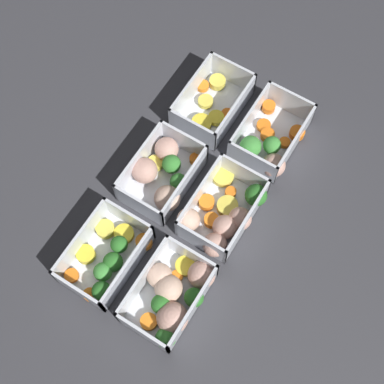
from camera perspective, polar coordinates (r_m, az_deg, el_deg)
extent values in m
plane|color=#38383D|center=(0.96, 0.00, -0.49)|extent=(4.00, 4.00, 0.00)
cube|color=silver|center=(0.91, -2.51, -11.15)|extent=(0.15, 0.10, 0.00)
cube|color=silver|center=(0.87, 0.10, -12.39)|extent=(0.15, 0.01, 0.06)
cube|color=silver|center=(0.89, -5.19, -9.17)|extent=(0.15, 0.01, 0.06)
cube|color=silver|center=(0.87, -5.29, -14.79)|extent=(0.01, 0.10, 0.06)
cube|color=silver|center=(0.89, -0.01, -6.85)|extent=(0.01, 0.10, 0.06)
cylinder|color=orange|center=(0.91, -1.61, -8.95)|extent=(0.03, 0.03, 0.01)
sphere|color=beige|center=(0.88, -2.51, -10.27)|extent=(0.06, 0.06, 0.05)
sphere|color=#D19E8C|center=(0.87, -2.11, -13.26)|extent=(0.06, 0.06, 0.05)
cylinder|color=yellow|center=(0.91, -0.71, -7.91)|extent=(0.04, 0.04, 0.01)
sphere|color=beige|center=(0.89, -3.49, -8.90)|extent=(0.06, 0.06, 0.04)
cylinder|color=#49883F|center=(0.89, -2.77, -15.42)|extent=(0.01, 0.01, 0.01)
sphere|color=#388433|center=(0.87, -2.82, -15.28)|extent=(0.03, 0.03, 0.03)
cylinder|color=orange|center=(0.89, -4.63, -13.62)|extent=(0.03, 0.03, 0.01)
cylinder|color=#407A37|center=(0.89, 0.20, -11.44)|extent=(0.01, 0.01, 0.02)
sphere|color=#2D7228|center=(0.88, 0.21, -11.19)|extent=(0.03, 0.03, 0.03)
cylinder|color=#407A37|center=(0.89, -3.28, -12.08)|extent=(0.01, 0.01, 0.01)
sphere|color=#2D7228|center=(0.88, -3.35, -11.85)|extent=(0.03, 0.03, 0.03)
sphere|color=#D19E8C|center=(0.89, 1.02, -8.82)|extent=(0.05, 0.05, 0.05)
cube|color=silver|center=(0.95, 3.22, -2.28)|extent=(0.15, 0.10, 0.00)
cube|color=silver|center=(0.92, 5.87, -3.12)|extent=(0.15, 0.01, 0.06)
cube|color=silver|center=(0.93, 0.80, -0.24)|extent=(0.15, 0.01, 0.06)
cube|color=silver|center=(0.90, 0.93, -5.40)|extent=(0.01, 0.10, 0.06)
cube|color=silver|center=(0.95, 5.57, 1.87)|extent=(0.01, 0.10, 0.06)
cylinder|color=orange|center=(0.93, 2.08, -3.03)|extent=(0.04, 0.04, 0.02)
sphere|color=#D19E8C|center=(0.92, 5.20, -2.73)|extent=(0.05, 0.05, 0.04)
sphere|color=#D19E8C|center=(0.91, 3.52, -3.75)|extent=(0.06, 0.06, 0.04)
sphere|color=beige|center=(0.92, -0.38, -2.97)|extent=(0.06, 0.06, 0.04)
sphere|color=#D19E8C|center=(0.90, 2.45, -5.64)|extent=(0.05, 0.05, 0.04)
cylinder|color=orange|center=(0.95, 4.13, -0.07)|extent=(0.03, 0.03, 0.01)
cylinder|color=#407A37|center=(0.95, 6.69, -0.87)|extent=(0.01, 0.01, 0.02)
sphere|color=#2D7228|center=(0.93, 6.84, -0.34)|extent=(0.04, 0.04, 0.04)
cylinder|color=orange|center=(0.94, 1.55, -1.12)|extent=(0.04, 0.04, 0.02)
cylinder|color=#DBC647|center=(0.97, 3.33, 1.69)|extent=(0.05, 0.05, 0.01)
cylinder|color=#DBC647|center=(0.94, 3.79, -1.54)|extent=(0.05, 0.05, 0.02)
cube|color=silver|center=(1.02, 8.24, 5.62)|extent=(0.15, 0.10, 0.00)
cube|color=silver|center=(0.99, 10.86, 5.08)|extent=(0.15, 0.01, 0.06)
cube|color=silver|center=(1.00, 6.08, 7.67)|extent=(0.15, 0.01, 0.06)
cube|color=silver|center=(0.96, 6.38, 3.15)|extent=(0.01, 0.10, 0.06)
cube|color=silver|center=(1.03, 10.42, 9.39)|extent=(0.01, 0.10, 0.06)
cylinder|color=#519448|center=(0.99, 6.14, 4.31)|extent=(0.01, 0.01, 0.01)
sphere|color=#42933D|center=(0.97, 6.26, 4.86)|extent=(0.04, 0.04, 0.04)
sphere|color=#D19E8C|center=(0.97, 8.69, 2.84)|extent=(0.06, 0.06, 0.04)
cylinder|color=orange|center=(1.04, 8.17, 8.97)|extent=(0.03, 0.03, 0.02)
cylinder|color=orange|center=(1.01, 8.05, 6.06)|extent=(0.04, 0.04, 0.01)
cylinder|color=#519448|center=(1.00, 8.36, 4.42)|extent=(0.01, 0.01, 0.02)
sphere|color=#42933D|center=(0.98, 8.53, 4.98)|extent=(0.03, 0.03, 0.03)
cylinder|color=orange|center=(1.02, 11.14, 6.19)|extent=(0.04, 0.04, 0.01)
cylinder|color=orange|center=(1.02, 7.65, 7.04)|extent=(0.03, 0.03, 0.01)
cylinder|color=orange|center=(1.01, 9.83, 5.22)|extent=(0.03, 0.03, 0.01)
cube|color=silver|center=(0.93, -9.04, -7.06)|extent=(0.15, 0.10, 0.00)
cube|color=silver|center=(0.89, -6.82, -8.15)|extent=(0.15, 0.01, 0.06)
cube|color=silver|center=(0.92, -11.69, -5.03)|extent=(0.15, 0.01, 0.06)
cube|color=silver|center=(0.90, -12.04, -10.36)|extent=(0.01, 0.10, 0.06)
cube|color=silver|center=(0.92, -6.67, -2.86)|extent=(0.01, 0.10, 0.06)
cylinder|color=#DBC647|center=(0.94, -9.23, -3.92)|extent=(0.04, 0.04, 0.02)
cylinder|color=yellow|center=(0.93, -11.27, -6.53)|extent=(0.04, 0.04, 0.02)
cylinder|color=orange|center=(0.91, -10.82, -10.72)|extent=(0.03, 0.03, 0.02)
cylinder|color=yellow|center=(0.93, -7.26, -4.45)|extent=(0.04, 0.04, 0.01)
cylinder|color=orange|center=(0.93, -12.71, -8.70)|extent=(0.03, 0.03, 0.01)
cylinder|color=#407A37|center=(0.91, -9.42, -10.65)|extent=(0.01, 0.01, 0.02)
sphere|color=#2D7228|center=(0.89, -9.63, -10.37)|extent=(0.03, 0.03, 0.03)
cylinder|color=#407A37|center=(0.92, -8.28, -7.69)|extent=(0.01, 0.01, 0.01)
sphere|color=#2D7228|center=(0.90, -8.43, -7.39)|extent=(0.03, 0.03, 0.03)
cylinder|color=#407A37|center=(0.93, -7.64, -5.89)|extent=(0.01, 0.01, 0.01)
sphere|color=#2D7228|center=(0.91, -7.78, -5.56)|extent=(0.03, 0.03, 0.03)
cylinder|color=#519448|center=(0.92, -9.33, -8.67)|extent=(0.01, 0.01, 0.01)
sphere|color=#42933D|center=(0.90, -9.50, -8.40)|extent=(0.03, 0.03, 0.03)
cylinder|color=orange|center=(0.92, -5.14, -5.34)|extent=(0.03, 0.03, 0.01)
cube|color=silver|center=(0.97, -3.14, 1.35)|extent=(0.15, 0.10, 0.00)
cube|color=silver|center=(0.94, -0.79, 0.67)|extent=(0.15, 0.01, 0.06)
cube|color=silver|center=(0.96, -5.60, 3.39)|extent=(0.15, 0.01, 0.06)
cube|color=silver|center=(0.93, -5.70, -1.48)|extent=(0.01, 0.10, 0.06)
cube|color=silver|center=(0.97, -0.86, 5.40)|extent=(0.01, 0.10, 0.06)
sphere|color=#D19E8C|center=(0.95, -5.09, 2.30)|extent=(0.06, 0.06, 0.05)
cylinder|color=#49883F|center=(0.97, -2.16, 2.53)|extent=(0.01, 0.01, 0.01)
sphere|color=#388433|center=(0.96, -2.20, 3.00)|extent=(0.03, 0.03, 0.03)
cylinder|color=#DBC647|center=(0.98, -3.94, 3.09)|extent=(0.04, 0.04, 0.01)
sphere|color=beige|center=(0.93, -2.66, -0.67)|extent=(0.06, 0.06, 0.05)
cylinder|color=#49883F|center=(0.95, -1.54, 0.46)|extent=(0.01, 0.01, 0.02)
sphere|color=#388433|center=(0.94, -1.57, 0.94)|extent=(0.03, 0.03, 0.03)
cylinder|color=orange|center=(0.98, 0.39, 3.52)|extent=(0.03, 0.03, 0.01)
sphere|color=#D19E8C|center=(0.97, -2.73, 4.60)|extent=(0.05, 0.05, 0.04)
cube|color=silver|center=(1.04, 2.17, 8.86)|extent=(0.15, 0.10, 0.00)
cube|color=silver|center=(1.01, 4.56, 8.47)|extent=(0.15, 0.01, 0.06)
cube|color=silver|center=(1.03, -0.08, 10.87)|extent=(0.15, 0.01, 0.06)
cube|color=silver|center=(0.98, 0.01, 6.62)|extent=(0.01, 0.10, 0.06)
cube|color=silver|center=(1.05, 4.32, 12.55)|extent=(0.01, 0.10, 0.06)
cylinder|color=orange|center=(1.03, 3.77, 8.29)|extent=(0.03, 0.03, 0.01)
cylinder|color=yellow|center=(1.01, 1.01, 7.31)|extent=(0.05, 0.05, 0.01)
cylinder|color=orange|center=(1.06, 1.15, 11.24)|extent=(0.03, 0.03, 0.01)
cylinder|color=#DBC647|center=(1.04, 1.45, 9.63)|extent=(0.04, 0.04, 0.01)
cylinder|color=yellow|center=(1.02, 2.59, 7.89)|extent=(0.04, 0.04, 0.01)
cylinder|color=#DBC647|center=(1.06, 2.72, 11.63)|extent=(0.05, 0.05, 0.01)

